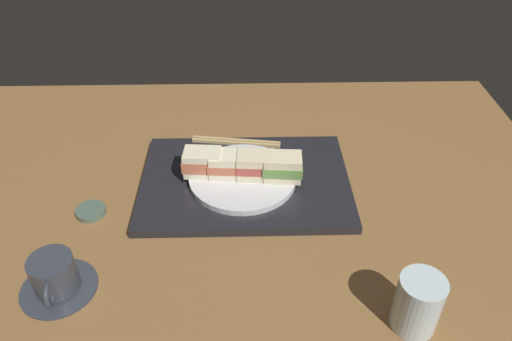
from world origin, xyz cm
name	(u,v)px	position (x,y,z in cm)	size (l,w,h in cm)	color
ground_plane	(229,207)	(0.00, 0.00, -1.50)	(140.00, 100.00, 3.00)	brown
serving_tray	(245,181)	(-3.38, -5.12, 0.85)	(42.86, 30.26, 1.70)	black
sandwich_plate	(243,177)	(-2.86, -4.67, 2.32)	(22.06, 22.06, 1.24)	silver
sandwich_nearmost	(283,167)	(-10.90, -3.70, 5.59)	(8.23, 5.75, 5.30)	beige
sandwich_inner_near	(256,165)	(-5.54, -4.35, 5.57)	(7.93, 5.51, 5.25)	beige
sandwich_inner_far	(229,164)	(-0.17, -4.99, 5.43)	(8.32, 5.69, 4.98)	#EFE5C1
sandwich_farmost	(203,162)	(5.19, -5.63, 5.59)	(8.27, 5.54, 5.30)	#EFE5C1
chopsticks_pair	(236,142)	(-1.39, -18.02, 2.05)	(20.19, 4.67, 0.70)	tan
coffee_cup	(55,277)	(27.47, 21.37, 3.02)	(12.54, 12.57, 6.89)	#333842
drinking_glass	(418,303)	(-28.82, 29.17, 4.87)	(6.94, 6.94, 9.73)	silver
small_sauce_dish	(91,211)	(26.69, 2.97, 0.55)	(5.74, 5.74, 1.09)	#4C6051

